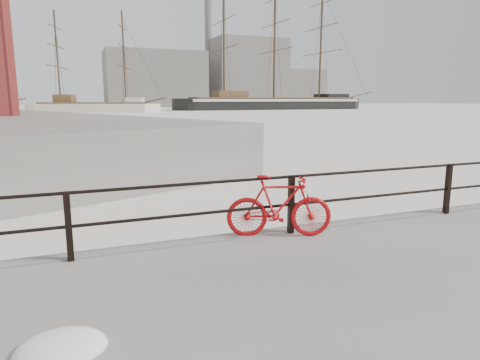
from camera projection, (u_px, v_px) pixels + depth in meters
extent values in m
plane|color=white|center=(438.00, 228.00, 8.77)|extent=(400.00, 400.00, 0.00)
imported|color=#B10B0F|center=(279.00, 206.00, 7.02)|extent=(1.72, 0.82, 1.04)
ellipsoid|color=white|center=(60.00, 335.00, 3.87)|extent=(0.82, 0.65, 0.29)
cube|color=gray|center=(155.00, 80.00, 142.33)|extent=(32.00, 18.00, 18.00)
cube|color=gray|center=(247.00, 73.00, 158.88)|extent=(26.00, 20.00, 24.00)
cube|color=gray|center=(294.00, 88.00, 172.62)|extent=(20.00, 16.00, 14.00)
cylinder|color=gray|center=(209.00, 45.00, 156.94)|extent=(2.80, 2.80, 44.00)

